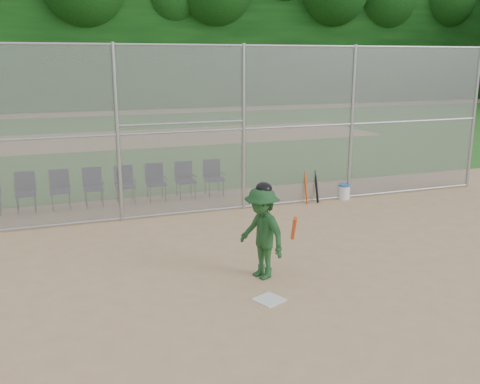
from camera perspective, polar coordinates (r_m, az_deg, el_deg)
name	(u,v)px	position (r m, az deg, el deg)	size (l,w,h in m)	color
ground	(294,295)	(8.70, 5.73, -10.85)	(100.00, 100.00, 0.00)	tan
grass_strip	(127,139)	(25.59, -11.98, 5.55)	(100.00, 100.00, 0.00)	#235E1C
dirt_patch_far	(127,139)	(25.59, -11.98, 5.56)	(24.00, 24.00, 0.00)	tan
backstop_fence	(204,128)	(12.67, -3.88, 6.85)	(16.09, 0.09, 4.00)	gray
treeline	(115,19)	(27.37, -13.22, 17.57)	(81.00, 60.00, 11.00)	black
home_plate	(269,300)	(8.49, 3.12, -11.39)	(0.40, 0.40, 0.02)	silver
batter_at_plate	(262,232)	(9.03, 2.36, -4.30)	(1.00, 1.31, 1.67)	#1C4620
water_cooler	(344,192)	(14.53, 11.06, 0.05)	(0.31, 0.31, 0.40)	white
spare_bats	(311,187)	(13.97, 7.61, 0.55)	(0.36, 0.28, 0.84)	#D84C14
chair_2	(26,193)	(14.00, -21.90, -0.07)	(0.54, 0.52, 0.96)	#0F143A
chair_3	(60,190)	(13.99, -18.63, 0.20)	(0.54, 0.52, 0.96)	#0F143A
chair_4	(93,187)	(14.02, -15.37, 0.47)	(0.54, 0.52, 0.96)	#0F143A
chair_5	(125,185)	(14.10, -12.14, 0.73)	(0.54, 0.52, 0.96)	#0F143A
chair_6	(156,183)	(14.23, -8.95, 0.99)	(0.54, 0.52, 0.96)	#0F143A
chair_7	(186,180)	(14.39, -5.83, 1.25)	(0.54, 0.52, 0.96)	#0F143A
chair_8	(214,178)	(14.60, -2.78, 1.49)	(0.54, 0.52, 0.96)	#0F143A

